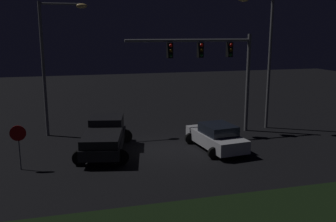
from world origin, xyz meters
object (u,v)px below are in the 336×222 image
(car_sedan, at_px, (216,137))
(traffic_signal_gantry, at_px, (214,59))
(street_lamp_left, at_px, (52,53))
(stop_sign, at_px, (18,139))
(street_lamp_right, at_px, (264,48))
(pickup_truck, at_px, (105,135))

(car_sedan, height_order, traffic_signal_gantry, traffic_signal_gantry)
(street_lamp_left, distance_m, stop_sign, 7.38)
(street_lamp_left, relative_size, street_lamp_right, 0.95)
(traffic_signal_gantry, bearing_deg, pickup_truck, -163.27)
(street_lamp_left, bearing_deg, street_lamp_right, -7.65)
(car_sedan, height_order, street_lamp_right, street_lamp_right)
(pickup_truck, xyz_separation_m, stop_sign, (-4.29, -1.74, 0.56))
(pickup_truck, xyz_separation_m, car_sedan, (6.20, -1.18, -0.26))
(traffic_signal_gantry, distance_m, street_lamp_left, 10.25)
(street_lamp_right, bearing_deg, street_lamp_left, 172.35)
(car_sedan, bearing_deg, pickup_truck, 72.90)
(street_lamp_right, relative_size, stop_sign, 4.00)
(pickup_truck, distance_m, street_lamp_right, 12.20)
(pickup_truck, xyz_separation_m, traffic_signal_gantry, (7.32, 2.20, 3.90))
(car_sedan, bearing_deg, street_lamp_right, -58.61)
(car_sedan, relative_size, street_lamp_right, 0.51)
(car_sedan, xyz_separation_m, stop_sign, (-10.48, -0.56, 0.82))
(car_sedan, distance_m, traffic_signal_gantry, 5.48)
(pickup_truck, bearing_deg, traffic_signal_gantry, -61.02)
(traffic_signal_gantry, height_order, street_lamp_left, street_lamp_left)
(street_lamp_left, xyz_separation_m, street_lamp_right, (13.71, -1.84, 0.21))
(pickup_truck, height_order, car_sedan, pickup_truck)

